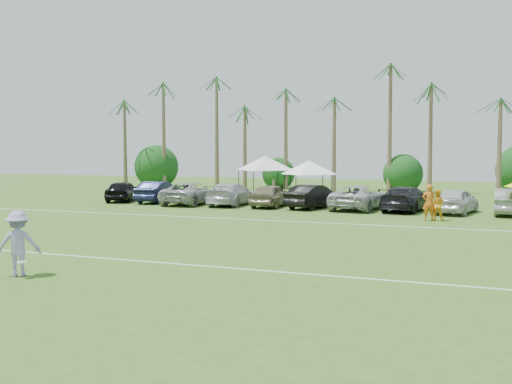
% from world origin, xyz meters
% --- Properties ---
extents(ground, '(120.00, 120.00, 0.00)m').
position_xyz_m(ground, '(0.00, 0.00, 0.00)').
color(ground, '#365C1B').
rests_on(ground, ground).
extents(field_lines, '(80.00, 12.10, 0.01)m').
position_xyz_m(field_lines, '(0.00, 8.00, 0.01)').
color(field_lines, white).
rests_on(field_lines, ground).
extents(palm_tree_0, '(2.40, 2.40, 8.90)m').
position_xyz_m(palm_tree_0, '(-22.00, 38.00, 7.48)').
color(palm_tree_0, brown).
rests_on(palm_tree_0, ground).
extents(palm_tree_1, '(2.40, 2.40, 9.90)m').
position_xyz_m(palm_tree_1, '(-17.00, 38.00, 8.35)').
color(palm_tree_1, brown).
rests_on(palm_tree_1, ground).
extents(palm_tree_2, '(2.40, 2.40, 10.90)m').
position_xyz_m(palm_tree_2, '(-12.00, 38.00, 9.21)').
color(palm_tree_2, brown).
rests_on(palm_tree_2, ground).
extents(palm_tree_3, '(2.40, 2.40, 11.90)m').
position_xyz_m(palm_tree_3, '(-8.00, 38.00, 10.06)').
color(palm_tree_3, brown).
rests_on(palm_tree_3, ground).
extents(palm_tree_4, '(2.40, 2.40, 8.90)m').
position_xyz_m(palm_tree_4, '(-4.00, 38.00, 7.48)').
color(palm_tree_4, brown).
rests_on(palm_tree_4, ground).
extents(palm_tree_5, '(2.40, 2.40, 9.90)m').
position_xyz_m(palm_tree_5, '(0.00, 38.00, 8.35)').
color(palm_tree_5, brown).
rests_on(palm_tree_5, ground).
extents(palm_tree_6, '(2.40, 2.40, 10.90)m').
position_xyz_m(palm_tree_6, '(4.00, 38.00, 9.21)').
color(palm_tree_6, brown).
rests_on(palm_tree_6, ground).
extents(palm_tree_7, '(2.40, 2.40, 11.90)m').
position_xyz_m(palm_tree_7, '(8.00, 38.00, 10.06)').
color(palm_tree_7, brown).
rests_on(palm_tree_7, ground).
extents(palm_tree_8, '(2.40, 2.40, 8.90)m').
position_xyz_m(palm_tree_8, '(13.00, 38.00, 7.48)').
color(palm_tree_8, brown).
rests_on(palm_tree_8, ground).
extents(bush_tree_0, '(4.00, 4.00, 4.00)m').
position_xyz_m(bush_tree_0, '(-19.00, 39.00, 1.80)').
color(bush_tree_0, brown).
rests_on(bush_tree_0, ground).
extents(bush_tree_1, '(4.00, 4.00, 4.00)m').
position_xyz_m(bush_tree_1, '(-6.00, 39.00, 1.80)').
color(bush_tree_1, brown).
rests_on(bush_tree_1, ground).
extents(bush_tree_2, '(4.00, 4.00, 4.00)m').
position_xyz_m(bush_tree_2, '(6.00, 39.00, 1.80)').
color(bush_tree_2, brown).
rests_on(bush_tree_2, ground).
extents(sideline_player_a, '(0.80, 0.65, 1.90)m').
position_xyz_m(sideline_player_a, '(9.75, 16.94, 0.95)').
color(sideline_player_a, orange).
rests_on(sideline_player_a, ground).
extents(sideline_player_b, '(0.83, 0.67, 1.64)m').
position_xyz_m(sideline_player_b, '(10.15, 17.11, 0.82)').
color(sideline_player_b, '#FCA61C').
rests_on(sideline_player_b, ground).
extents(canopy_tent_left, '(4.75, 4.75, 3.85)m').
position_xyz_m(canopy_tent_left, '(-3.03, 27.21, 3.29)').
color(canopy_tent_left, black).
rests_on(canopy_tent_left, ground).
extents(canopy_tent_right, '(4.27, 4.27, 3.46)m').
position_xyz_m(canopy_tent_right, '(0.78, 25.98, 2.96)').
color(canopy_tent_right, black).
rests_on(canopy_tent_right, ground).
extents(frisbee_player, '(1.40, 1.27, 1.89)m').
position_xyz_m(frisbee_player, '(-0.39, -1.17, 0.94)').
color(frisbee_player, '#9A8FCB').
rests_on(frisbee_player, ground).
extents(parked_car_0, '(3.15, 4.77, 1.51)m').
position_xyz_m(parked_car_0, '(-11.92, 21.33, 0.76)').
color(parked_car_0, black).
rests_on(parked_car_0, ground).
extents(parked_car_1, '(1.91, 4.68, 1.51)m').
position_xyz_m(parked_car_1, '(-9.05, 21.49, 0.76)').
color(parked_car_1, '#101533').
rests_on(parked_car_1, ground).
extents(parked_car_2, '(2.57, 5.47, 1.51)m').
position_xyz_m(parked_car_2, '(-6.19, 20.97, 0.76)').
color(parked_car_2, '#A1A1A1').
rests_on(parked_car_2, ground).
extents(parked_car_3, '(2.21, 5.24, 1.51)m').
position_xyz_m(parked_car_3, '(-3.32, 21.33, 0.76)').
color(parked_car_3, '#BCBCC2').
rests_on(parked_car_3, ground).
extents(parked_car_4, '(1.82, 4.45, 1.51)m').
position_xyz_m(parked_car_4, '(-0.46, 21.16, 0.76)').
color(parked_car_4, '#7B7257').
rests_on(parked_car_4, ground).
extents(parked_car_5, '(2.89, 4.85, 1.51)m').
position_xyz_m(parked_car_5, '(2.41, 21.20, 0.76)').
color(parked_car_5, black).
rests_on(parked_car_5, ground).
extents(parked_car_6, '(3.20, 5.72, 1.51)m').
position_xyz_m(parked_car_6, '(5.28, 21.45, 0.76)').
color(parked_car_6, '#AFB1B3').
rests_on(parked_car_6, ground).
extents(parked_car_7, '(3.06, 5.51, 1.51)m').
position_xyz_m(parked_car_7, '(8.14, 21.47, 0.76)').
color(parked_car_7, black).
rests_on(parked_car_7, ground).
extents(parked_car_8, '(2.80, 4.73, 1.51)m').
position_xyz_m(parked_car_8, '(11.01, 21.12, 0.76)').
color(parked_car_8, silver).
rests_on(parked_car_8, ground).
extents(parked_car_9, '(1.76, 4.64, 1.51)m').
position_xyz_m(parked_car_9, '(13.87, 21.49, 0.76)').
color(parked_car_9, gray).
rests_on(parked_car_9, ground).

